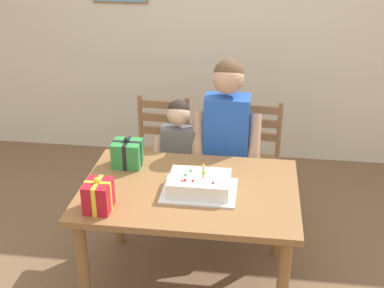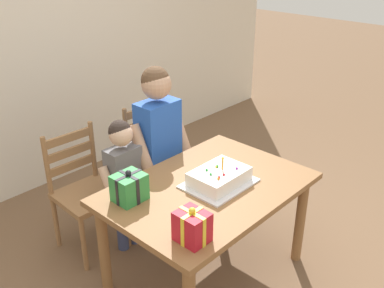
% 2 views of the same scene
% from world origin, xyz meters
% --- Properties ---
extents(ground_plane, '(20.00, 20.00, 0.00)m').
position_xyz_m(ground_plane, '(0.00, 0.00, 0.00)').
color(ground_plane, brown).
extents(back_wall, '(6.40, 0.11, 2.60)m').
position_xyz_m(back_wall, '(-0.00, 1.99, 1.30)').
color(back_wall, silver).
rests_on(back_wall, ground).
extents(dining_table, '(1.31, 0.91, 0.72)m').
position_xyz_m(dining_table, '(0.00, 0.00, 0.62)').
color(dining_table, olive).
rests_on(dining_table, ground).
extents(birthday_cake, '(0.44, 0.34, 0.19)m').
position_xyz_m(birthday_cake, '(0.07, -0.04, 0.77)').
color(birthday_cake, silver).
rests_on(birthday_cake, dining_table).
extents(gift_box_red_large, '(0.19, 0.16, 0.20)m').
position_xyz_m(gift_box_red_large, '(-0.44, 0.24, 0.81)').
color(gift_box_red_large, '#2D8E42').
rests_on(gift_box_red_large, dining_table).
extents(gift_box_beside_cake, '(0.15, 0.17, 0.21)m').
position_xyz_m(gift_box_beside_cake, '(-0.47, -0.30, 0.81)').
color(gift_box_beside_cake, red).
rests_on(gift_box_beside_cake, dining_table).
extents(chair_left, '(0.43, 0.43, 0.92)m').
position_xyz_m(chair_left, '(-0.35, 0.88, 0.47)').
color(chair_left, '#996B42').
rests_on(chair_left, ground).
extents(chair_right, '(0.45, 0.45, 0.92)m').
position_xyz_m(chair_right, '(0.36, 0.88, 0.47)').
color(chair_right, '#996B42').
rests_on(chair_right, ground).
extents(child_older, '(0.48, 0.27, 1.34)m').
position_xyz_m(child_older, '(0.18, 0.65, 0.82)').
color(child_older, '#38426B').
rests_on(child_older, ground).
extents(child_younger, '(0.37, 0.21, 1.04)m').
position_xyz_m(child_younger, '(-0.17, 0.65, 0.63)').
color(child_younger, '#38426B').
rests_on(child_younger, ground).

